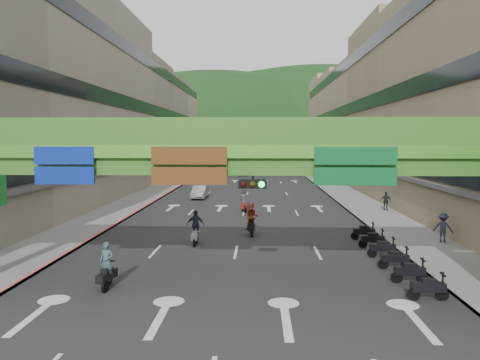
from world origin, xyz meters
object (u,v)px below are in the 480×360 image
scooter_rider_near (107,267)px  scooter_rider_mid (252,219)px  overpass_near (251,165)px  car_yellow (244,171)px  car_silver (200,192)px

scooter_rider_near → scooter_rider_mid: bearing=61.9°
overpass_near → car_yellow: bearing=92.0°
scooter_rider_near → car_yellow: bearing=86.4°
overpass_near → car_silver: bearing=101.1°
overpass_near → scooter_rider_mid: (-0.12, 11.17, -4.09)m
overpass_near → scooter_rider_mid: bearing=90.6°
car_silver → car_yellow: bearing=84.6°
car_silver → car_yellow: car_yellow is taller
car_silver → overpass_near: bearing=-77.7°
car_silver → car_yellow: size_ratio=0.96×
scooter_rider_mid → car_silver: 19.77m
scooter_rider_near → scooter_rider_mid: size_ratio=0.92×
car_silver → car_yellow: 31.86m
overpass_near → car_yellow: (-2.17, 61.73, -4.49)m
scooter_rider_mid → car_silver: (-5.76, 18.91, -0.45)m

